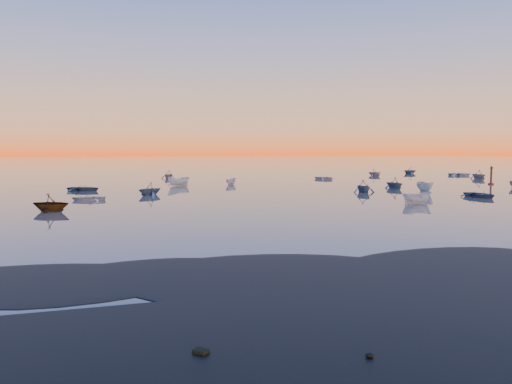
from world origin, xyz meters
name	(u,v)px	position (x,y,z in m)	size (l,w,h in m)	color
ground	(173,173)	(0.00, 100.00, 0.00)	(600.00, 600.00, 0.00)	#695F57
mud_lobes	(450,265)	(0.00, -1.00, 0.01)	(140.00, 6.00, 0.07)	black
moored_fleet	(215,187)	(0.00, 53.00, 0.00)	(124.00, 58.00, 1.20)	white
boat_near_center	(417,203)	(15.62, 24.00, 0.00)	(3.55, 1.50, 1.23)	white
boat_near_right	(394,188)	(25.16, 43.22, 0.00)	(3.52, 1.58, 1.23)	#374E69
channel_marker	(491,177)	(44.81, 45.43, 1.27)	(0.90, 0.90, 3.21)	#4C1C10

